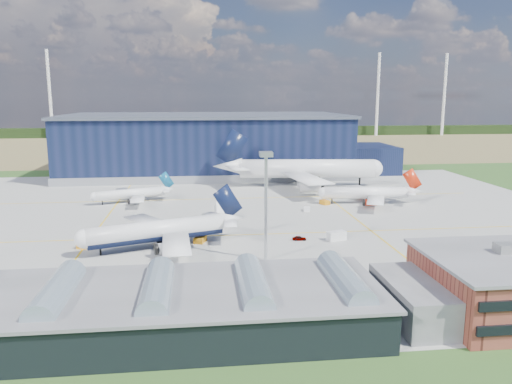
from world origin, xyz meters
name	(u,v)px	position (x,y,z in m)	size (l,w,h in m)	color
ground	(214,226)	(0.00, 0.00, 0.00)	(600.00, 600.00, 0.00)	#26491B
apron	(212,217)	(0.00, 10.00, 0.03)	(220.00, 160.00, 0.08)	#9E9E99
farmland	(203,146)	(0.00, 220.00, 0.00)	(600.00, 220.00, 0.01)	#91764E
treeline	(202,132)	(0.00, 300.00, 4.00)	(600.00, 8.00, 8.00)	black
hangar	(213,147)	(2.81, 94.80, 11.62)	(145.00, 62.00, 26.10)	#0F1834
glass_concourse	(182,306)	(-6.45, -60.00, 3.69)	(78.00, 23.00, 8.60)	black
light_mast_center	(266,188)	(10.00, -30.00, 15.43)	(2.60, 2.60, 23.00)	silver
airliner_navy	(156,220)	(-13.35, -18.54, 6.52)	(40.00, 39.13, 13.04)	white
airliner_red	(366,187)	(49.23, 22.00, 5.54)	(33.97, 33.23, 11.08)	white
airliner_widebody	(307,159)	(37.32, 55.00, 10.58)	(64.88, 63.47, 21.16)	white
airliner_regional	(130,189)	(-25.98, 32.52, 4.55)	(27.93, 27.33, 9.11)	white
gse_tug_a	(84,244)	(-30.00, -16.05, 0.77)	(2.25, 3.69, 1.54)	orange
gse_tug_b	(200,240)	(-3.63, -15.34, 0.71)	(2.20, 3.30, 1.43)	orange
gse_van_a	(213,219)	(-0.05, 2.32, 1.12)	(2.25, 5.15, 2.25)	white
gse_cart_a	(307,209)	(28.47, 13.81, 0.60)	(1.86, 2.79, 1.21)	white
gse_tug_c	(325,202)	(36.09, 22.34, 0.70)	(2.01, 3.22, 1.41)	orange
gse_van_c	(336,236)	(28.86, -17.16, 1.10)	(2.19, 4.56, 2.19)	white
airstair	(219,213)	(1.87, 6.83, 1.73)	(2.16, 5.40, 3.45)	white
car_a	(299,238)	(19.99, -16.33, 0.57)	(1.34, 3.32, 1.13)	#99999E
car_b	(471,262)	(51.77, -37.33, 0.54)	(1.14, 3.27, 1.08)	#99999E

